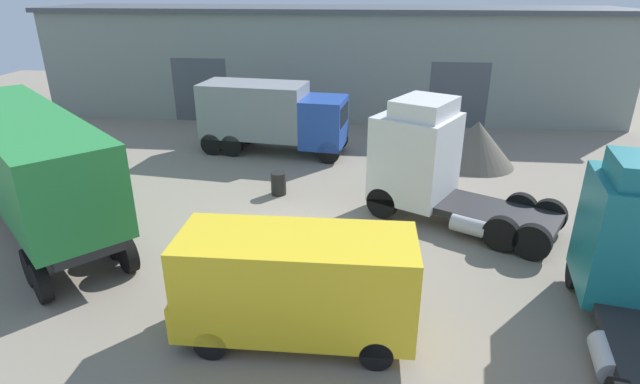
{
  "coord_description": "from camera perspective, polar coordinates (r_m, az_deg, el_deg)",
  "views": [
    {
      "loc": [
        2.6,
        -14.03,
        7.56
      ],
      "look_at": [
        1.12,
        0.05,
        1.6
      ],
      "focal_mm": 28.0,
      "sensor_mm": 36.0,
      "label": 1
    }
  ],
  "objects": [
    {
      "name": "delivery_van_yellow",
      "position": [
        11.24,
        -3.4,
        -10.45
      ],
      "size": [
        5.27,
        2.07,
        2.57
      ],
      "rotation": [
        0.0,
        0.0,
        -3.13
      ],
      "color": "yellow",
      "rests_on": "ground_plane"
    },
    {
      "name": "warehouse_building",
      "position": [
        31.55,
        1.26,
        14.77
      ],
      "size": [
        33.83,
        6.7,
        6.24
      ],
      "color": "gray",
      "rests_on": "ground_plane"
    },
    {
      "name": "gravel_pile",
      "position": [
        23.23,
        17.42,
        5.35
      ],
      "size": [
        3.45,
        3.45,
        1.99
      ],
      "color": "#565147",
      "rests_on": "ground_plane"
    },
    {
      "name": "oil_drum",
      "position": [
        19.2,
        -4.76,
        0.98
      ],
      "size": [
        0.58,
        0.58,
        0.88
      ],
      "color": "black",
      "rests_on": "ground_plane"
    },
    {
      "name": "tractor_unit_white",
      "position": [
        17.33,
        12.21,
        3.33
      ],
      "size": [
        6.55,
        5.14,
        4.07
      ],
      "rotation": [
        0.0,
        0.0,
        2.64
      ],
      "color": "silver",
      "rests_on": "ground_plane"
    },
    {
      "name": "ground_plane",
      "position": [
        16.15,
        -3.98,
        -5.14
      ],
      "size": [
        60.0,
        60.0,
        0.0
      ],
      "primitive_type": "plane",
      "color": "gray"
    },
    {
      "name": "container_trailer_green",
      "position": [
        18.04,
        -30.31,
        3.35
      ],
      "size": [
        9.32,
        8.91,
        3.9
      ],
      "rotation": [
        0.0,
        0.0,
        2.39
      ],
      "color": "#28843D",
      "rests_on": "ground_plane"
    },
    {
      "name": "box_truck_blue",
      "position": [
        23.81,
        -5.53,
        8.85
      ],
      "size": [
        6.97,
        3.15,
        3.26
      ],
      "rotation": [
        0.0,
        0.0,
        -0.11
      ],
      "color": "#2347A3",
      "rests_on": "ground_plane"
    }
  ]
}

